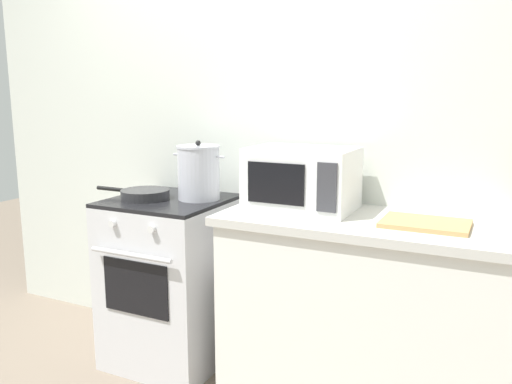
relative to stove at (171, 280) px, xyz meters
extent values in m
cube|color=silver|center=(0.65, 0.37, 0.79)|extent=(4.40, 0.10, 2.50)
cube|color=white|center=(1.25, 0.02, -0.02)|extent=(1.64, 0.56, 0.88)
cube|color=beige|center=(1.25, 0.02, 0.44)|extent=(1.70, 0.60, 0.04)
cube|color=silver|center=(0.00, 0.00, -0.01)|extent=(0.60, 0.60, 0.90)
cube|color=black|center=(0.00, 0.00, 0.45)|extent=(0.60, 0.60, 0.02)
cube|color=black|center=(0.00, -0.30, 0.06)|extent=(0.39, 0.01, 0.28)
cylinder|color=silver|center=(0.00, -0.33, 0.24)|extent=(0.48, 0.02, 0.02)
cylinder|color=silver|center=(-0.12, -0.31, 0.38)|extent=(0.04, 0.02, 0.04)
cylinder|color=silver|center=(0.12, -0.31, 0.38)|extent=(0.04, 0.02, 0.04)
cylinder|color=silver|center=(0.15, 0.07, 0.60)|extent=(0.22, 0.22, 0.27)
cylinder|color=silver|center=(0.15, 0.07, 0.74)|extent=(0.23, 0.23, 0.01)
sphere|color=black|center=(0.15, 0.07, 0.76)|extent=(0.03, 0.03, 0.03)
cylinder|color=silver|center=(0.02, 0.07, 0.69)|extent=(0.05, 0.01, 0.01)
cylinder|color=silver|center=(0.28, 0.07, 0.69)|extent=(0.05, 0.01, 0.01)
cylinder|color=#28282B|center=(-0.11, -0.06, 0.48)|extent=(0.26, 0.26, 0.05)
cylinder|color=black|center=(-0.34, -0.06, 0.49)|extent=(0.20, 0.02, 0.02)
cube|color=white|center=(0.73, 0.08, 0.61)|extent=(0.50, 0.36, 0.30)
cube|color=black|center=(0.67, -0.10, 0.61)|extent=(0.28, 0.01, 0.19)
cube|color=#38383D|center=(0.92, -0.10, 0.61)|extent=(0.09, 0.01, 0.22)
cube|color=tan|center=(1.33, 0.00, 0.47)|extent=(0.36, 0.26, 0.02)
camera|label=1|loc=(1.62, -2.25, 1.01)|focal=36.43mm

